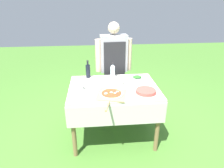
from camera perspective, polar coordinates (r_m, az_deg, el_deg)
The scene contains 10 objects.
ground_plane at distance 3.13m, azimuth 0.38°, elevation -14.23°, with size 12.00×12.00×0.00m, color #477A2D.
prep_table at distance 2.76m, azimuth 0.42°, elevation -2.86°, with size 1.21×0.90×0.80m.
person_cook at distance 3.29m, azimuth 0.49°, elevation 6.13°, with size 0.59×0.21×1.57m.
pizza_on_peel at distance 2.47m, azimuth -0.21°, elevation -3.02°, with size 0.42×0.60×0.05m.
oil_bottle at distance 3.00m, azimuth -6.87°, elevation 3.76°, with size 0.07×0.07×0.27m.
water_bottle at distance 2.97m, azimuth 0.21°, elevation 3.77°, with size 0.07×0.07×0.23m.
herb_container at distance 3.00m, azimuth 7.19°, elevation 1.99°, with size 0.16×0.13×0.04m.
mixing_tub at distance 2.74m, azimuth 1.64°, elevation 0.66°, with size 0.14×0.14×0.10m, color silver.
plate_stack at distance 2.57m, azimuth 9.66°, elevation -2.04°, with size 0.26×0.26×0.04m.
sauce_jar at distance 2.62m, azimuth -9.15°, elevation -0.77°, with size 0.09×0.09×0.12m.
Camera 1 is at (-0.25, -2.45, 1.94)m, focal length 32.00 mm.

